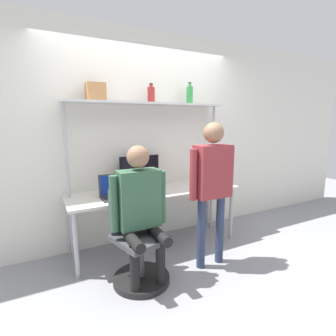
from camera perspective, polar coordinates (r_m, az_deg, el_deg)
name	(u,v)px	position (r m, az deg, el deg)	size (l,w,h in m)	color
ground_plane	(168,258)	(3.23, 0.00, -19.04)	(12.00, 12.00, 0.00)	gray
wall_back	(143,139)	(3.47, -5.38, 6.39)	(8.00, 0.06, 2.70)	silver
desk	(155,196)	(3.26, -2.81, -6.02)	(2.11, 0.65, 0.74)	beige
shelf_unit	(149,121)	(3.28, -4.13, 10.26)	(2.00, 0.31, 1.80)	silver
monitor	(140,170)	(3.32, -6.16, -0.47)	(0.52, 0.17, 0.41)	black
laptop	(116,191)	(3.00, -11.27, -4.88)	(0.35, 0.25, 0.25)	#333338
cell_phone	(144,195)	(3.04, -5.17, -5.81)	(0.07, 0.15, 0.01)	black
office_chair	(139,253)	(2.74, -6.42, -17.95)	(0.56, 0.56, 0.94)	black
person_seated	(140,205)	(2.50, -6.03, -7.91)	(0.56, 0.47, 1.36)	black
person_standing	(212,178)	(2.80, 9.61, -2.06)	(0.55, 0.21, 1.56)	#2D3856
bottle_red	(151,94)	(3.31, -3.69, 15.68)	(0.09, 0.09, 0.23)	maroon
bottle_green	(190,95)	(3.56, 4.72, 15.60)	(0.08, 0.08, 0.27)	#2D8C3F
storage_box	(95,92)	(3.10, -15.51, 15.69)	(0.20, 0.17, 0.19)	#B27A47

